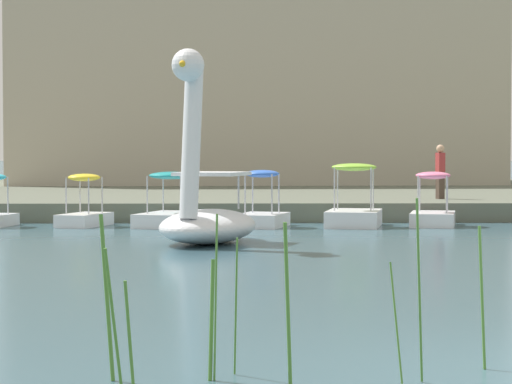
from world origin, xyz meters
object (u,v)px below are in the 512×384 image
Objects in this scene: pedal_boat_blue at (262,211)px; person_on_path at (440,170)px; pedal_boat_lime at (354,210)px; pedal_boat_pink at (433,211)px; swan_boat at (206,208)px; pedal_boat_yellow at (84,210)px; pedal_boat_teal at (172,210)px.

person_on_path is (5.53, 4.33, 1.02)m from pedal_boat_blue.
pedal_boat_pink is at bearing 4.41° from pedal_boat_lime.
swan_boat reaches higher than pedal_boat_blue.
swan_boat is 6.38m from pedal_boat_yellow.
person_on_path is at bearing 53.60° from pedal_boat_lime.
pedal_boat_teal is at bearing 175.42° from pedal_boat_blue.
person_on_path is (3.10, 4.21, 1.00)m from pedal_boat_lime.
pedal_boat_blue reaches higher than pedal_boat_teal.
pedal_boat_pink is 0.90× the size of pedal_boat_lime.
swan_boat is 1.75× the size of pedal_boat_lime.
pedal_boat_teal is at bearing 101.60° from swan_boat.
swan_boat is at bearing -78.40° from pedal_boat_teal.
pedal_boat_lime is at bearing -126.40° from person_on_path.
pedal_boat_yellow is at bearing -158.66° from person_on_path.
swan_boat is 1.60× the size of pedal_boat_teal.
swan_boat reaches higher than pedal_boat_yellow.
person_on_path is at bearing 38.04° from pedal_boat_blue.
pedal_boat_teal reaches higher than pedal_boat_yellow.
pedal_boat_pink is at bearing 42.36° from swan_boat.
swan_boat is at bearing -57.72° from pedal_boat_yellow.
person_on_path is at bearing 21.34° from pedal_boat_yellow.
pedal_boat_pink is 6.94m from pedal_boat_teal.
pedal_boat_lime is 1.19× the size of pedal_boat_yellow.
pedal_boat_pink is 0.82× the size of pedal_boat_teal.
person_on_path is at bearing 27.59° from pedal_boat_teal.
swan_boat reaches higher than pedal_boat_lime.
person_on_path reaches higher than pedal_boat_yellow.
swan_boat reaches higher than person_on_path.
pedal_boat_blue is (-4.55, -0.28, 0.01)m from pedal_boat_pink.
pedal_boat_pink is at bearing -103.64° from person_on_path.
swan_boat reaches higher than pedal_boat_teal.
swan_boat reaches higher than pedal_boat_pink.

